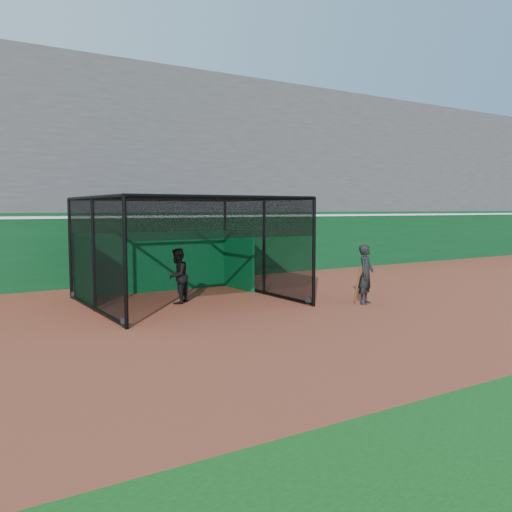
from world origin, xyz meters
TOP-DOWN VIEW (x-y plane):
  - ground at (0.00, 0.00)m, footprint 120.00×120.00m
  - outfield_wall at (0.00, 8.50)m, footprint 50.00×0.50m
  - grandstand at (0.00, 12.27)m, footprint 50.00×7.85m
  - batting_cage at (-1.04, 3.95)m, footprint 5.28×4.99m
  - batter at (-1.35, 3.87)m, footprint 0.95×0.94m
  - on_deck_player at (3.02, 1.03)m, footprint 0.72×0.63m

SIDE VIEW (x-z plane):
  - ground at x=0.00m, z-range 0.00..0.00m
  - batter at x=-1.35m, z-range 0.00..1.54m
  - on_deck_player at x=3.02m, z-range 0.00..1.64m
  - outfield_wall at x=0.00m, z-range 0.04..2.54m
  - batting_cage at x=-1.04m, z-range 0.00..2.91m
  - grandstand at x=0.00m, z-range 0.00..8.95m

